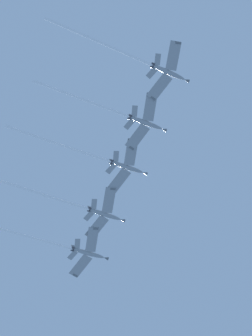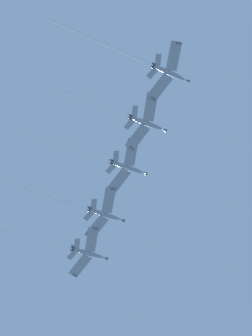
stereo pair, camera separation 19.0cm
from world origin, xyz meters
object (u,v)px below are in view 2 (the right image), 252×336
(jet_inner_right, at_px, (126,116))
(jet_far_right, at_px, (145,62))
(jet_far_left, at_px, (73,249))
(jet_inner_left, at_px, (83,207))
(jet_centre, at_px, (102,159))

(jet_inner_right, bearing_deg, jet_far_right, 98.88)
(jet_inner_right, xyz_separation_m, jet_far_right, (-2.75, 17.59, -0.69))
(jet_far_left, height_order, jet_inner_right, jet_inner_right)
(jet_far_left, height_order, jet_inner_left, jet_inner_left)
(jet_inner_right, relative_size, jet_far_right, 0.94)
(jet_centre, distance_m, jet_far_right, 33.81)
(jet_inner_left, bearing_deg, jet_far_right, 102.64)
(jet_inner_left, distance_m, jet_far_right, 51.67)
(jet_inner_left, relative_size, jet_inner_right, 0.95)
(jet_far_left, bearing_deg, jet_far_right, 100.74)
(jet_inner_right, height_order, jet_far_right, jet_inner_right)
(jet_centre, relative_size, jet_far_right, 1.00)
(jet_centre, bearing_deg, jet_far_right, 103.52)
(jet_far_left, bearing_deg, jet_inner_right, 101.41)
(jet_inner_right, bearing_deg, jet_centre, -71.36)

